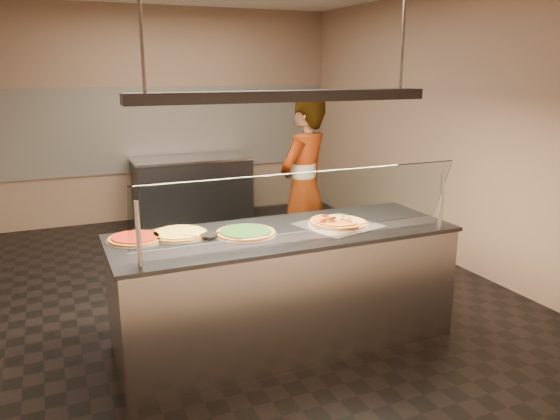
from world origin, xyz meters
name	(u,v)px	position (x,y,z in m)	size (l,w,h in m)	color
ground	(235,287)	(0.00, 0.00, -0.01)	(5.00, 6.00, 0.02)	black
wall_back	(165,115)	(0.00, 3.01, 1.50)	(5.00, 0.02, 3.00)	#9D7D65
wall_front	(439,213)	(0.00, -3.01, 1.50)	(5.00, 0.02, 3.00)	#9D7D65
wall_right	(443,128)	(2.51, 0.00, 1.50)	(0.02, 6.00, 3.00)	#9D7D65
tile_band	(167,129)	(0.00, 2.98, 1.30)	(4.90, 0.02, 1.20)	silver
serving_counter	(284,287)	(0.00, -1.26, 0.47)	(2.66, 0.94, 0.93)	#B7B7BC
sneeze_guard	(304,204)	(0.00, -1.60, 1.23)	(2.42, 0.18, 0.54)	#B7B7BC
perforated_tray	(338,224)	(0.46, -1.28, 0.94)	(0.67, 0.67, 0.01)	silver
half_pizza_pepperoni	(326,223)	(0.35, -1.28, 0.96)	(0.33, 0.49, 0.05)	brown
half_pizza_sausage	(350,221)	(0.57, -1.28, 0.96)	(0.33, 0.49, 0.04)	brown
pizza_spinach	(245,232)	(-0.31, -1.22, 0.95)	(0.47, 0.47, 0.03)	silver
pizza_cheese	(179,233)	(-0.78, -1.04, 0.94)	(0.46, 0.46, 0.03)	silver
pizza_tomato	(135,238)	(-1.09, -1.04, 0.94)	(0.42, 0.42, 0.03)	silver
pizza_spatula	(198,235)	(-0.66, -1.18, 0.96)	(0.28, 0.17, 0.02)	#B7B7BC
prep_table	(193,190)	(0.24, 2.55, 0.47)	(1.64, 0.74, 0.93)	#35353A
worker	(304,186)	(0.83, 0.13, 0.94)	(0.68, 0.45, 1.88)	#36303F
heat_lamp_housing	(285,96)	(0.00, -1.26, 1.95)	(2.30, 0.18, 0.08)	#35353A
lamp_rod_left	(140,11)	(-1.00, -1.26, 2.50)	(0.02, 0.02, 1.01)	#B7B7BC
lamp_rod_right	(404,21)	(1.00, -1.26, 2.50)	(0.02, 0.02, 1.01)	#B7B7BC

